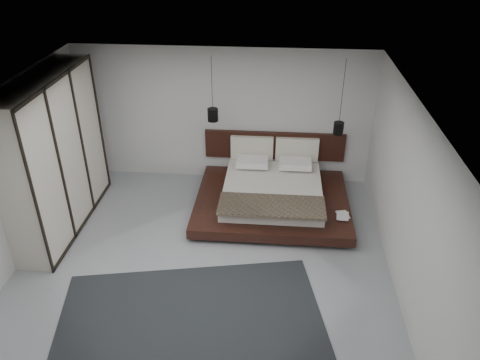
# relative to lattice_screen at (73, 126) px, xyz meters

# --- Properties ---
(floor) EXTENTS (6.00, 6.00, 0.00)m
(floor) POSITION_rel_lattice_screen_xyz_m (2.95, -2.45, -1.30)
(floor) COLOR gray
(floor) RESTS_ON ground
(ceiling) EXTENTS (6.00, 6.00, 0.00)m
(ceiling) POSITION_rel_lattice_screen_xyz_m (2.95, -2.45, 1.50)
(ceiling) COLOR white
(ceiling) RESTS_ON wall_back
(wall_back) EXTENTS (6.00, 0.00, 6.00)m
(wall_back) POSITION_rel_lattice_screen_xyz_m (2.95, 0.55, 0.10)
(wall_back) COLOR beige
(wall_back) RESTS_ON floor
(wall_left) EXTENTS (0.00, 6.00, 6.00)m
(wall_left) POSITION_rel_lattice_screen_xyz_m (-0.05, -2.45, 0.10)
(wall_left) COLOR beige
(wall_left) RESTS_ON floor
(wall_right) EXTENTS (0.00, 6.00, 6.00)m
(wall_right) POSITION_rel_lattice_screen_xyz_m (5.95, -2.45, 0.10)
(wall_right) COLOR beige
(wall_right) RESTS_ON floor
(lattice_screen) EXTENTS (0.05, 0.90, 2.60)m
(lattice_screen) POSITION_rel_lattice_screen_xyz_m (0.00, 0.00, 0.00)
(lattice_screen) COLOR black
(lattice_screen) RESTS_ON floor
(bed) EXTENTS (2.89, 2.44, 1.09)m
(bed) POSITION_rel_lattice_screen_xyz_m (4.01, -0.55, -1.01)
(bed) COLOR black
(bed) RESTS_ON floor
(book_lower) EXTENTS (0.25, 0.30, 0.02)m
(book_lower) POSITION_rel_lattice_screen_xyz_m (5.19, -1.22, -1.02)
(book_lower) COLOR #99724C
(book_lower) RESTS_ON bed
(book_upper) EXTENTS (0.25, 0.31, 0.02)m
(book_upper) POSITION_rel_lattice_screen_xyz_m (5.17, -1.25, -1.00)
(book_upper) COLOR #99724C
(book_upper) RESTS_ON book_lower
(pendant_left) EXTENTS (0.20, 0.20, 1.25)m
(pendant_left) POSITION_rel_lattice_screen_xyz_m (2.82, -0.08, 0.37)
(pendant_left) COLOR black
(pendant_left) RESTS_ON ceiling
(pendant_right) EXTENTS (0.19, 0.19, 1.43)m
(pendant_right) POSITION_rel_lattice_screen_xyz_m (5.19, -0.08, 0.19)
(pendant_right) COLOR black
(pendant_right) RESTS_ON ceiling
(wardrobe) EXTENTS (0.66, 2.81, 2.76)m
(wardrobe) POSITION_rel_lattice_screen_xyz_m (0.25, -1.43, 0.08)
(wardrobe) COLOR beige
(wardrobe) RESTS_ON floor
(rug) EXTENTS (4.14, 3.31, 0.02)m
(rug) POSITION_rel_lattice_screen_xyz_m (2.99, -3.84, -1.29)
(rug) COLOR black
(rug) RESTS_ON floor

